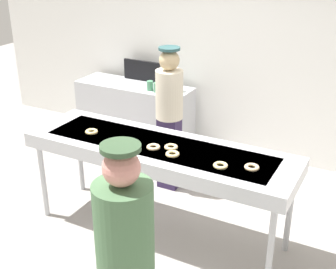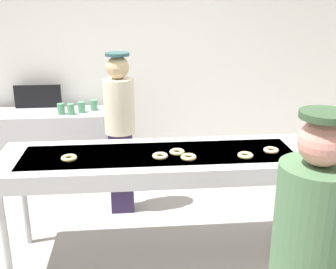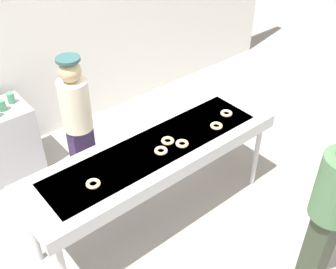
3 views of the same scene
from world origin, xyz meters
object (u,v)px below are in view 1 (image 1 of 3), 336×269
Objects in this scene: plain_donut_0 at (220,166)px; plain_donut_3 at (252,167)px; plain_donut_2 at (171,147)px; paper_cup_3 at (157,87)px; paper_cup_0 at (150,86)px; plain_donut_4 at (172,154)px; plain_donut_5 at (91,132)px; customer_waiting at (125,254)px; worker_baker at (169,113)px; menu_display at (142,71)px; fryer_conveyor at (158,152)px; plain_donut_1 at (154,147)px; paper_cup_1 at (167,87)px; paper_cup_2 at (180,87)px; prep_counter at (135,114)px.

plain_donut_0 and plain_donut_3 have the same top height.
paper_cup_3 is at bearing 123.16° from plain_donut_2.
plain_donut_4 is at bearing -54.62° from paper_cup_0.
plain_donut_0 is 1.00× the size of plain_donut_4.
plain_donut_5 is 0.07× the size of customer_waiting.
menu_display is (-1.04, 1.13, 0.07)m from worker_baker.
paper_cup_0 is at bearing 125.58° from plain_donut_2.
fryer_conveyor is 1.87m from paper_cup_3.
plain_donut_5 is (-0.72, 0.02, 0.00)m from plain_donut_1.
paper_cup_3 is at bearing 119.77° from fryer_conveyor.
paper_cup_1 is (-1.04, 1.84, -0.05)m from plain_donut_4.
worker_baker is 1.06m from paper_cup_0.
menu_display is at bearing 164.74° from paper_cup_2.
fryer_conveyor is at bearing -64.48° from paper_cup_1.
plain_donut_2 reaches higher than prep_counter.
menu_display is at bearing 127.17° from plain_donut_2.
customer_waiting is at bearing -47.18° from plain_donut_5.
plain_donut_3 is 2.47m from paper_cup_1.
fryer_conveyor is at bearing 105.01° from worker_baker.
plain_donut_5 is at bearing 122.52° from customer_waiting.
worker_baker is 13.08× the size of paper_cup_2.
plain_donut_5 is 2.16m from menu_display.
plain_donut_1 is 2.01m from paper_cup_2.
plain_donut_3 is at bearing 0.71° from plain_donut_5.
paper_cup_2 is at bearing 32.68° from paper_cup_1.
plain_donut_3 and plain_donut_4 have the same top height.
paper_cup_2 reaches higher than fryer_conveyor.
plain_donut_2 is at bearing -60.92° from paper_cup_1.
prep_counter is at bearing 161.08° from paper_cup_0.
plain_donut_1 is at bearing 103.05° from customer_waiting.
plain_donut_5 is 0.07× the size of worker_baker.
plain_donut_4 is 0.97× the size of paper_cup_3.
menu_display is at bearing -53.90° from worker_baker.
fryer_conveyor is 20.36× the size of paper_cup_2.
plain_donut_3 is 0.97× the size of paper_cup_2.
customer_waiting is at bearing -63.78° from paper_cup_3.
plain_donut_0 is 1.00× the size of plain_donut_1.
plain_donut_0 is at bearing -47.68° from paper_cup_3.
paper_cup_2 is 0.31m from paper_cup_3.
plain_donut_0 is (0.68, -0.14, 0.09)m from fryer_conveyor.
plain_donut_1 is 0.72m from plain_donut_5.
paper_cup_3 is 0.58m from menu_display.
worker_baker is (-0.34, 0.95, -0.05)m from plain_donut_1.
plain_donut_1 and plain_donut_5 have the same top height.
plain_donut_1 is at bearing -88.19° from fryer_conveyor.
plain_donut_2 is (0.14, -0.02, 0.09)m from fryer_conveyor.
prep_counter is 12.91× the size of paper_cup_0.
plain_donut_3 is 0.08× the size of prep_counter.
prep_counter is (-1.60, 1.90, -0.55)m from plain_donut_4.
plain_donut_4 is 2.11m from paper_cup_3.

